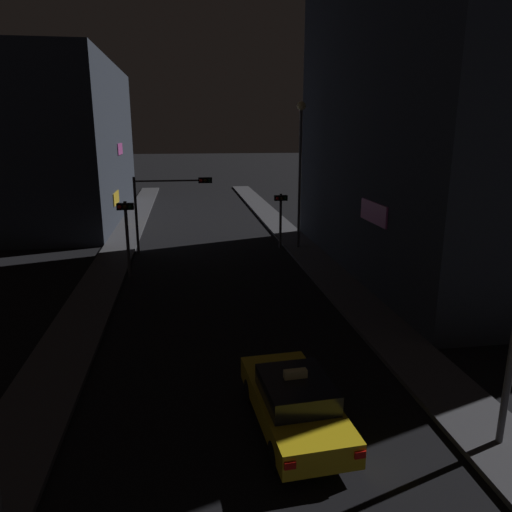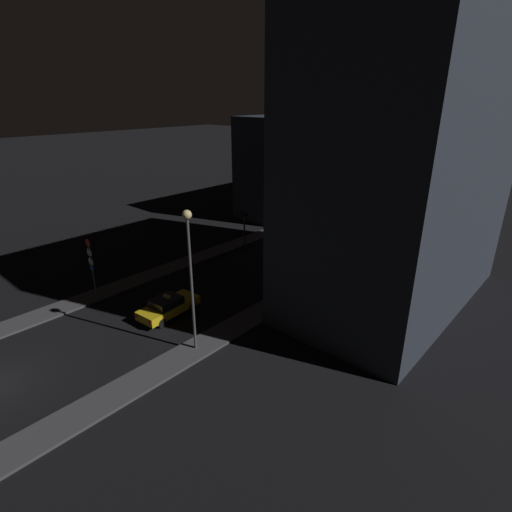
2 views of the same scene
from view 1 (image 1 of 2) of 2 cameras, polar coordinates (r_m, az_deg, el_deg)
The scene contains 9 objects.
sidewalk_left at distance 30.27m, azimuth -16.05°, elevation 0.67°, with size 2.02×63.38×0.16m, color #424247.
sidewalk_right at distance 30.81m, azimuth 5.00°, elevation 1.44°, with size 2.02×63.38×0.16m, color #424247.
building_facade_left at distance 42.11m, azimuth -20.25°, elevation 12.49°, with size 6.27×21.72×12.22m.
building_facade_right at distance 26.76m, azimuth 21.67°, elevation 20.56°, with size 9.58×19.02×20.62m.
taxi at distance 12.30m, azimuth 4.55°, elevation -16.88°, with size 2.11×4.57×1.62m.
traffic_light_overhead at distance 28.73m, azimuth -10.44°, elevation 6.94°, with size 4.56×0.42×4.54m.
traffic_light_left_kerb at distance 24.14m, azimuth -15.15°, elevation 3.71°, with size 0.80×0.42×3.84m.
traffic_light_right_kerb at distance 29.55m, azimuth 2.96°, elevation 5.59°, with size 0.80×0.42×3.38m.
street_lamp_far_block at distance 28.96m, azimuth 5.29°, elevation 12.20°, with size 0.51×0.51×8.58m.
Camera 1 is at (-1.48, 0.56, 7.20)m, focal length 33.65 mm.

